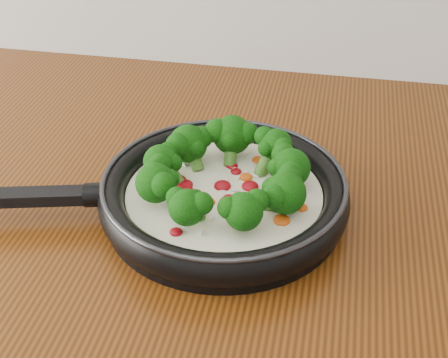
# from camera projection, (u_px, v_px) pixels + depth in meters

# --- Properties ---
(skillet) EXTENTS (0.50, 0.37, 0.09)m
(skillet) POSITION_uv_depth(u_px,v_px,m) (222.00, 190.00, 0.76)
(skillet) COLOR black
(skillet) RESTS_ON counter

